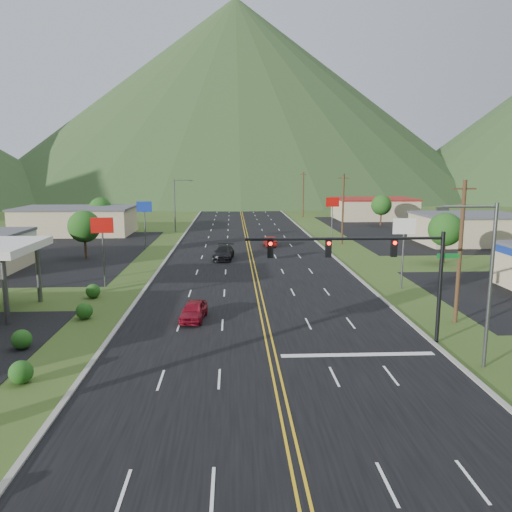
{
  "coord_description": "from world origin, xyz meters",
  "views": [
    {
      "loc": [
        -2.26,
        -15.32,
        10.77
      ],
      "look_at": [
        -0.56,
        20.18,
        4.5
      ],
      "focal_mm": 35.0,
      "sensor_mm": 36.0,
      "label": 1
    }
  ],
  "objects_px": {
    "traffic_signal": "(377,259)",
    "car_red_near": "(194,311)",
    "streetlight_east": "(485,275)",
    "car_red_far": "(270,242)",
    "car_dark_mid": "(224,253)",
    "streetlight_west": "(176,202)"
  },
  "relations": [
    {
      "from": "traffic_signal",
      "to": "car_red_near",
      "type": "height_order",
      "value": "traffic_signal"
    },
    {
      "from": "traffic_signal",
      "to": "streetlight_east",
      "type": "xyz_separation_m",
      "value": [
        4.7,
        -4.0,
        -0.15
      ]
    },
    {
      "from": "car_red_far",
      "to": "streetlight_east",
      "type": "bearing_deg",
      "value": 97.65
    },
    {
      "from": "traffic_signal",
      "to": "car_red_far",
      "type": "bearing_deg",
      "value": 95.11
    },
    {
      "from": "car_dark_mid",
      "to": "car_red_far",
      "type": "relative_size",
      "value": 1.33
    },
    {
      "from": "traffic_signal",
      "to": "car_red_far",
      "type": "xyz_separation_m",
      "value": [
        -3.51,
        39.3,
        -4.66
      ]
    },
    {
      "from": "traffic_signal",
      "to": "car_dark_mid",
      "type": "height_order",
      "value": "traffic_signal"
    },
    {
      "from": "streetlight_east",
      "to": "car_red_far",
      "type": "height_order",
      "value": "streetlight_east"
    },
    {
      "from": "streetlight_west",
      "to": "traffic_signal",
      "type": "bearing_deg",
      "value": -72.03
    },
    {
      "from": "traffic_signal",
      "to": "car_red_far",
      "type": "relative_size",
      "value": 3.22
    },
    {
      "from": "streetlight_east",
      "to": "car_red_near",
      "type": "bearing_deg",
      "value": 150.16
    },
    {
      "from": "car_dark_mid",
      "to": "traffic_signal",
      "type": "bearing_deg",
      "value": -66.03
    },
    {
      "from": "streetlight_east",
      "to": "car_dark_mid",
      "type": "bearing_deg",
      "value": 113.44
    },
    {
      "from": "streetlight_east",
      "to": "streetlight_west",
      "type": "height_order",
      "value": "same"
    },
    {
      "from": "car_dark_mid",
      "to": "car_red_near",
      "type": "bearing_deg",
      "value": -88.64
    },
    {
      "from": "traffic_signal",
      "to": "streetlight_east",
      "type": "distance_m",
      "value": 6.17
    },
    {
      "from": "traffic_signal",
      "to": "car_dark_mid",
      "type": "bearing_deg",
      "value": 108.4
    },
    {
      "from": "car_red_far",
      "to": "streetlight_west",
      "type": "bearing_deg",
      "value": -51.83
    },
    {
      "from": "traffic_signal",
      "to": "car_red_far",
      "type": "distance_m",
      "value": 39.73
    },
    {
      "from": "car_red_near",
      "to": "streetlight_west",
      "type": "bearing_deg",
      "value": 103.85
    },
    {
      "from": "streetlight_east",
      "to": "car_red_near",
      "type": "height_order",
      "value": "streetlight_east"
    },
    {
      "from": "streetlight_west",
      "to": "car_red_near",
      "type": "bearing_deg",
      "value": -82.57
    }
  ]
}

